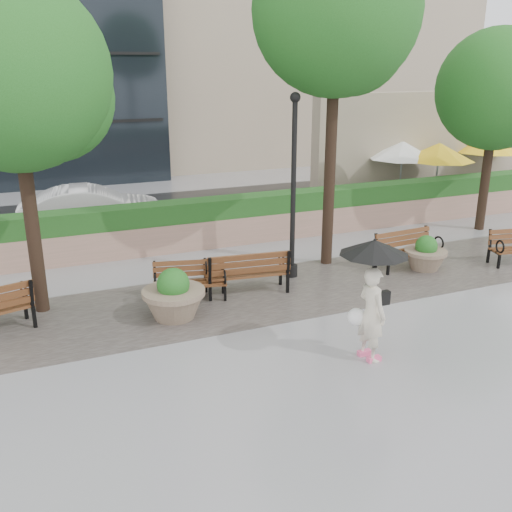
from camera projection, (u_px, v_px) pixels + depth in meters
name	position (u px, v px, depth m)	size (l,w,h in m)	color
ground	(353.00, 347.00, 10.45)	(100.00, 100.00, 0.00)	gray
cobble_strip	(283.00, 290.00, 13.07)	(28.00, 3.20, 0.01)	#383330
hedge_wall	(224.00, 221.00, 16.37)	(24.00, 0.80, 1.35)	tan
cafe_wall	(429.00, 145.00, 22.04)	(10.00, 0.60, 4.00)	tan
cafe_hedge	(454.00, 197.00, 20.42)	(8.00, 0.50, 0.90)	#1A4918
asphalt_street	(187.00, 212.00, 20.08)	(40.00, 7.00, 0.00)	black
bench_1	(190.00, 289.00, 12.51)	(1.66, 0.96, 0.84)	brown
bench_2	(247.00, 280.00, 12.85)	(1.95, 0.97, 1.01)	brown
bench_3	(407.00, 257.00, 14.51)	(1.77, 0.82, 0.92)	brown
planter_left	(174.00, 299.00, 11.53)	(1.28, 1.28, 1.07)	#7F6B56
planter_right	(425.00, 256.00, 14.34)	(1.06, 1.06, 0.89)	#7F6B56
lamppost	(293.00, 199.00, 13.35)	(0.28, 0.28, 4.36)	black
tree_0	(22.00, 81.00, 10.68)	(3.70, 3.64, 6.58)	black
tree_1	(340.00, 18.00, 13.15)	(3.93, 3.92, 8.07)	black
tree_2	(498.00, 93.00, 16.85)	(3.60, 3.53, 6.01)	black
patio_umb_white	(403.00, 150.00, 20.67)	(2.50, 2.50, 2.30)	black
patio_umb_yellow_a	(439.00, 152.00, 20.24)	(2.50, 2.50, 2.30)	black
patio_umb_yellow_b	(488.00, 144.00, 22.26)	(2.50, 2.50, 2.30)	black
car_right	(93.00, 209.00, 17.53)	(1.50, 4.31, 1.42)	white
pedestrian	(372.00, 288.00, 9.67)	(1.17, 1.17, 2.16)	beige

